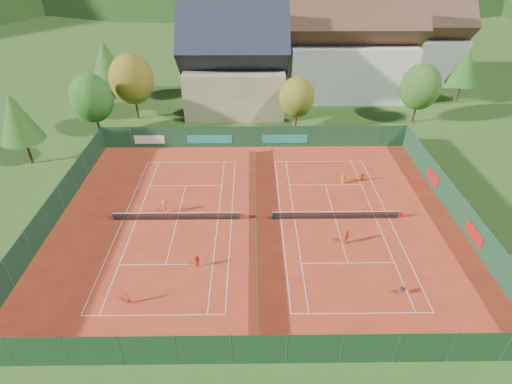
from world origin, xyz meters
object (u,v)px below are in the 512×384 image
object	(u,v)px
chalet	(235,67)
player_right_near	(347,237)
hotel_block_b	(416,44)
player_right_far_a	(343,178)
player_right_far_b	(362,177)
hotel_block_a	(350,52)
player_left_mid	(197,262)
ball_hopper	(403,289)
player_left_far	(165,207)
player_left_near	(128,298)

from	to	relation	value
chalet	player_right_near	bearing A→B (deg)	-71.48
hotel_block_b	player_right_far_a	xyz separation A→B (m)	(-19.95, -37.27, -5.91)
chalet	player_right_far_b	bearing A→B (deg)	-56.06
hotel_block_a	player_left_mid	world-z (taller)	hotel_block_a
ball_hopper	player_left_mid	distance (m)	17.09
player_right_far_b	hotel_block_a	bearing A→B (deg)	-104.04
hotel_block_a	player_left_far	world-z (taller)	hotel_block_a
player_left_mid	player_left_near	bearing A→B (deg)	-116.51
chalet	hotel_block_b	size ratio (longest dim) A/B	0.94
player_right_far_a	player_right_near	bearing A→B (deg)	93.04
player_right_far_b	chalet	bearing A→B (deg)	-62.91
ball_hopper	player_left_far	distance (m)	23.76
player_left_near	player_right_far_b	world-z (taller)	player_left_near
chalet	player_right_near	xyz separation A→B (m)	(11.32, -33.78, -5.85)
hotel_block_b	player_right_far_b	bearing A→B (deg)	-115.60
player_left_near	player_right_far_a	xyz separation A→B (m)	(20.15, 17.47, 0.09)
hotel_block_b	ball_hopper	bearing A→B (deg)	-108.81
chalet	player_right_far_b	world-z (taller)	chalet
player_right_near	player_right_far_a	distance (m)	10.66
player_left_far	ball_hopper	bearing A→B (deg)	179.91
ball_hopper	player_right_far_b	bearing A→B (deg)	87.48
chalet	player_left_mid	size ratio (longest dim) A/B	12.32
chalet	player_left_far	xyz separation A→B (m)	(-6.34, -28.80, -5.84)
player_left_far	player_right_near	size ratio (longest dim) A/B	1.01
ball_hopper	hotel_block_b	bearing A→B (deg)	71.19
player_left_near	player_left_far	xyz separation A→B (m)	(0.76, 11.94, 0.16)
ball_hopper	player_right_near	xyz separation A→B (m)	(-3.29, 6.24, 0.22)
player_left_mid	player_right_far_a	xyz separation A→B (m)	(15.23, 13.52, 0.05)
hotel_block_a	player_left_far	size ratio (longest dim) A/B	13.73
chalet	player_right_far_b	size ratio (longest dim) A/B	13.63
ball_hopper	player_left_mid	size ratio (longest dim) A/B	0.61
player_left_far	player_right_far_b	xyz separation A→B (m)	(21.70, 5.98, -0.19)
chalet	hotel_block_a	size ratio (longest dim) A/B	0.75
player_right_far_a	chalet	bearing A→B (deg)	-48.31
hotel_block_b	player_left_mid	xyz separation A→B (m)	(-35.18, -50.78, -5.96)
player_left_mid	player_right_far_a	world-z (taller)	player_right_far_a
player_left_mid	player_left_far	xyz separation A→B (m)	(-4.16, 7.98, 0.13)
player_left_far	player_right_near	bearing A→B (deg)	-167.66
hotel_block_b	player_right_near	distance (m)	52.80
hotel_block_a	player_left_far	bearing A→B (deg)	-126.06
player_right_near	player_left_far	bearing A→B (deg)	110.86
hotel_block_a	player_right_near	world-z (taller)	hotel_block_a
player_left_near	player_right_near	world-z (taller)	player_right_near
hotel_block_a	hotel_block_b	bearing A→B (deg)	29.74
hotel_block_b	player_left_far	size ratio (longest dim) A/B	10.98
player_right_near	hotel_block_b	bearing A→B (deg)	12.21
player_right_far_a	player_left_near	bearing A→B (deg)	53.34
ball_hopper	player_left_far	xyz separation A→B (m)	(-20.94, 11.22, 0.23)
player_right_near	player_right_far_b	world-z (taller)	player_right_near
player_left_far	chalet	bearing A→B (deg)	-74.32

